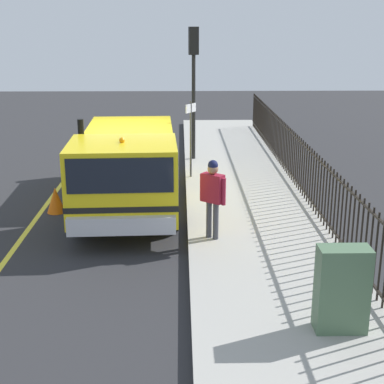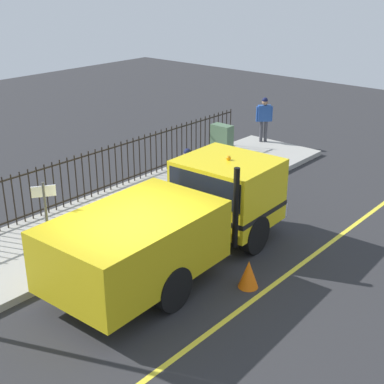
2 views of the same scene
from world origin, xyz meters
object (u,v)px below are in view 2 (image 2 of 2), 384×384
Objects in this scene: pedestrian_distant at (264,115)px; worker_standing at (187,171)px; utility_cabinet at (222,143)px; traffic_cone at (249,274)px; work_truck at (185,215)px; street_sign at (47,219)px.

worker_standing is at bearing -119.42° from pedestrian_distant.
utility_cabinet is at bearing -131.63° from pedestrian_distant.
pedestrian_distant is at bearing -57.85° from traffic_cone.
street_sign is at bearing -123.84° from work_truck.
street_sign is (-0.35, 4.91, 0.36)m from worker_standing.
traffic_cone is at bearing -141.71° from street_sign.
utility_cabinet is (1.65, -3.71, -0.38)m from worker_standing.
worker_standing is 0.76× the size of street_sign.
traffic_cone is (-5.38, 5.96, -0.50)m from utility_cabinet.
work_truck reaches higher than pedestrian_distant.
worker_standing is at bearing -85.89° from street_sign.
pedestrian_distant is 11.68m from street_sign.
pedestrian_distant is 0.79× the size of street_sign.
street_sign is at bearing -124.19° from pedestrian_distant.
work_truck is 7.02m from utility_cabinet.
street_sign reaches higher than worker_standing.
street_sign is (-2.17, 11.47, 0.32)m from pedestrian_distant.
work_truck is at bearing -111.92° from pedestrian_distant.
street_sign reaches higher than traffic_cone.
traffic_cone is at bearing 132.07° from utility_cabinet.
street_sign is (1.59, 2.60, 0.35)m from work_truck.
traffic_cone is at bearing -102.75° from pedestrian_distant.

